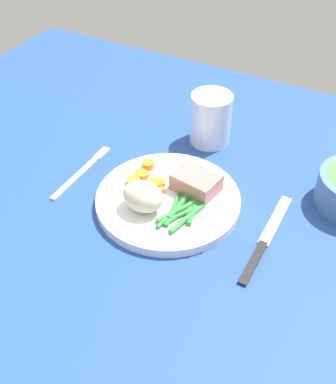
{
  "coord_description": "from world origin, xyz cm",
  "views": [
    {
      "loc": [
        31.71,
        -55.34,
        56.11
      ],
      "look_at": [
        3.95,
        -3.79,
        4.6
      ],
      "focal_mm": 44.83,
      "sensor_mm": 36.0,
      "label": 1
    }
  ],
  "objects": [
    {
      "name": "dining_table",
      "position": [
        0.0,
        0.0,
        1.0
      ],
      "size": [
        120.0,
        90.0,
        2.0
      ],
      "color": "#234793",
      "rests_on": "ground"
    },
    {
      "name": "fork",
      "position": [
        -13.57,
        -4.04,
        2.2
      ],
      "size": [
        1.44,
        16.6,
        0.4
      ],
      "rotation": [
        0.0,
        0.0,
        -0.02
      ],
      "color": "silver",
      "rests_on": "dining_table"
    },
    {
      "name": "water_glass",
      "position": [
        2.38,
        16.09,
        6.18
      ],
      "size": [
        7.8,
        7.8,
        9.86
      ],
      "color": "silver",
      "rests_on": "dining_table"
    },
    {
      "name": "green_beans",
      "position": [
        7.78,
        -6.01,
        4.0
      ],
      "size": [
        5.63,
        10.51,
        0.89
      ],
      "color": "#2D8C38",
      "rests_on": "dinner_plate"
    },
    {
      "name": "meat_portion",
      "position": [
        7.17,
        -0.03,
        5.13
      ],
      "size": [
        8.08,
        6.45,
        3.06
      ],
      "primitive_type": "cube",
      "rotation": [
        0.0,
        0.0,
        -0.16
      ],
      "color": "#B2756B",
      "rests_on": "dinner_plate"
    },
    {
      "name": "carrot_slices",
      "position": [
        -0.98,
        -1.81,
        4.12
      ],
      "size": [
        6.99,
        7.18,
        1.25
      ],
      "color": "orange",
      "rests_on": "dinner_plate"
    },
    {
      "name": "knife",
      "position": [
        21.03,
        -4.07,
        2.2
      ],
      "size": [
        1.7,
        20.5,
        0.64
      ],
      "rotation": [
        0.0,
        0.0,
        0.08
      ],
      "color": "black",
      "rests_on": "dining_table"
    },
    {
      "name": "mashed_potatoes",
      "position": [
        1.8,
        -8.09,
        6.09
      ],
      "size": [
        6.69,
        5.22,
        4.98
      ],
      "primitive_type": "ellipsoid",
      "color": "beige",
      "rests_on": "dinner_plate"
    },
    {
      "name": "dinner_plate",
      "position": [
        3.95,
        -3.79,
        2.8
      ],
      "size": [
        23.88,
        23.88,
        1.6
      ],
      "primitive_type": "cylinder",
      "color": "white",
      "rests_on": "dining_table"
    }
  ]
}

